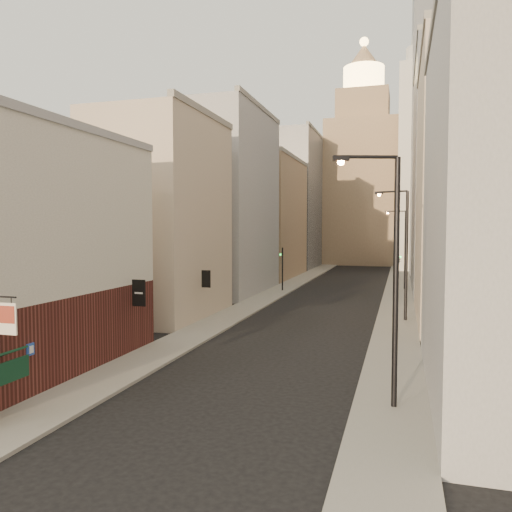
{
  "coord_description": "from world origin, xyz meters",
  "views": [
    {
      "loc": [
        6.82,
        -10.8,
        7.26
      ],
      "look_at": [
        -1.72,
        18.34,
        5.53
      ],
      "focal_mm": 35.0,
      "sensor_mm": 36.0,
      "label": 1
    }
  ],
  "objects_px": {
    "traffic_light_left": "(282,261)",
    "streetlamp_mid": "(403,247)",
    "clock_tower": "(362,176)",
    "white_tower": "(423,160)",
    "streetlamp_far": "(403,245)",
    "traffic_light_right": "(398,260)",
    "streetlamp_near": "(389,266)"
  },
  "relations": [
    {
      "from": "traffic_light_left",
      "to": "streetlamp_mid",
      "type": "bearing_deg",
      "value": 128.21
    },
    {
      "from": "clock_tower",
      "to": "traffic_light_left",
      "type": "xyz_separation_m",
      "value": [
        -5.14,
        -47.92,
        -14.12
      ]
    },
    {
      "from": "white_tower",
      "to": "streetlamp_far",
      "type": "distance_m",
      "value": 31.81
    },
    {
      "from": "clock_tower",
      "to": "streetlamp_far",
      "type": "distance_m",
      "value": 45.18
    },
    {
      "from": "traffic_light_right",
      "to": "traffic_light_left",
      "type": "bearing_deg",
      "value": -9.03
    },
    {
      "from": "clock_tower",
      "to": "streetlamp_mid",
      "type": "xyz_separation_m",
      "value": [
        7.92,
        -63.0,
        -11.86
      ]
    },
    {
      "from": "streetlamp_far",
      "to": "traffic_light_left",
      "type": "relative_size",
      "value": 1.84
    },
    {
      "from": "streetlamp_mid",
      "to": "traffic_light_left",
      "type": "xyz_separation_m",
      "value": [
        -13.06,
        15.08,
        -2.26
      ]
    },
    {
      "from": "clock_tower",
      "to": "white_tower",
      "type": "distance_m",
      "value": 17.83
    },
    {
      "from": "streetlamp_far",
      "to": "traffic_light_right",
      "type": "distance_m",
      "value": 6.04
    },
    {
      "from": "white_tower",
      "to": "streetlamp_far",
      "type": "bearing_deg",
      "value": -96.04
    },
    {
      "from": "white_tower",
      "to": "streetlamp_mid",
      "type": "height_order",
      "value": "white_tower"
    },
    {
      "from": "clock_tower",
      "to": "traffic_light_right",
      "type": "relative_size",
      "value": 8.98
    },
    {
      "from": "streetlamp_mid",
      "to": "streetlamp_far",
      "type": "distance_m",
      "value": 20.29
    },
    {
      "from": "clock_tower",
      "to": "white_tower",
      "type": "xyz_separation_m",
      "value": [
        11.0,
        -14.0,
        0.97
      ]
    },
    {
      "from": "white_tower",
      "to": "streetlamp_far",
      "type": "relative_size",
      "value": 4.5
    },
    {
      "from": "streetlamp_mid",
      "to": "traffic_light_left",
      "type": "relative_size",
      "value": 2.02
    },
    {
      "from": "clock_tower",
      "to": "streetlamp_mid",
      "type": "relative_size",
      "value": 4.44
    },
    {
      "from": "streetlamp_far",
      "to": "streetlamp_near",
      "type": "bearing_deg",
      "value": -84.0
    },
    {
      "from": "white_tower",
      "to": "traffic_light_right",
      "type": "bearing_deg",
      "value": -95.83
    },
    {
      "from": "white_tower",
      "to": "streetlamp_mid",
      "type": "distance_m",
      "value": 50.75
    },
    {
      "from": "traffic_light_left",
      "to": "white_tower",
      "type": "bearing_deg",
      "value": -118.12
    },
    {
      "from": "traffic_light_left",
      "to": "clock_tower",
      "type": "bearing_deg",
      "value": -98.8
    },
    {
      "from": "white_tower",
      "to": "streetlamp_mid",
      "type": "bearing_deg",
      "value": -93.6
    },
    {
      "from": "clock_tower",
      "to": "traffic_light_right",
      "type": "xyz_separation_m",
      "value": [
        7.47,
        -48.58,
        -13.76
      ]
    },
    {
      "from": "streetlamp_far",
      "to": "clock_tower",
      "type": "bearing_deg",
      "value": 107.4
    },
    {
      "from": "traffic_light_left",
      "to": "streetlamp_near",
      "type": "bearing_deg",
      "value": 107.13
    },
    {
      "from": "white_tower",
      "to": "streetlamp_mid",
      "type": "xyz_separation_m",
      "value": [
        -3.08,
        -49.0,
        -12.83
      ]
    },
    {
      "from": "clock_tower",
      "to": "streetlamp_far",
      "type": "relative_size",
      "value": 4.87
    },
    {
      "from": "streetlamp_near",
      "to": "traffic_light_left",
      "type": "distance_m",
      "value": 36.97
    },
    {
      "from": "streetlamp_far",
      "to": "traffic_light_left",
      "type": "xyz_separation_m",
      "value": [
        -13.1,
        -5.2,
        -1.75
      ]
    },
    {
      "from": "clock_tower",
      "to": "streetlamp_far",
      "type": "bearing_deg",
      "value": -79.44
    }
  ]
}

